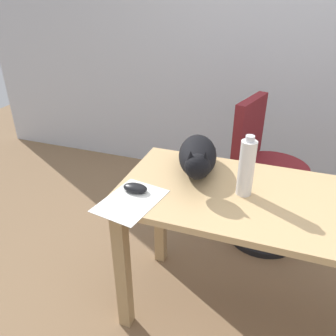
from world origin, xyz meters
The scene contains 8 objects.
ground_plane centered at (0.00, 0.00, 0.00)m, with size 8.00×8.00×0.00m, color #846647.
back_wall centered at (0.00, 1.51, 1.30)m, with size 6.00×0.04×2.60m, color silver.
desk centered at (0.00, 0.00, 0.64)m, with size 1.67×0.61×0.75m.
office_chair centered at (-0.24, 0.71, 0.41)m, with size 0.50×0.48×0.95m.
cat centered at (-0.53, 0.13, 0.83)m, with size 0.26×0.60×0.20m.
computer_mouse centered at (-0.74, -0.14, 0.76)m, with size 0.11×0.06×0.04m, color black.
paper_sheet centered at (-0.72, -0.22, 0.75)m, with size 0.21×0.30×0.00m, color white.
water_bottle centered at (-0.29, 0.00, 0.87)m, with size 0.07×0.07×0.27m.
Camera 1 is at (-0.18, -1.26, 1.53)m, focal length 35.90 mm.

